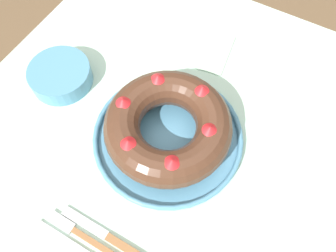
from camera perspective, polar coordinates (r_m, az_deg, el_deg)
ground_plane at (r=1.47m, az=0.10°, el=-15.59°), size 8.00×8.00×0.00m
dining_table at (r=0.86m, az=0.17°, el=-6.69°), size 1.12×1.05×0.73m
serving_dish at (r=0.77m, az=-0.00°, el=-1.85°), size 0.35×0.35×0.03m
bundt_cake at (r=0.72m, az=-0.01°, el=0.02°), size 0.29×0.29×0.09m
fork at (r=0.73m, az=-14.36°, el=-18.19°), size 0.02×0.21×0.01m
cake_knife at (r=0.72m, az=-10.36°, el=-18.50°), size 0.02×0.20×0.01m
side_bowl at (r=0.89m, az=-18.20°, el=8.37°), size 0.16×0.16×0.05m
napkin at (r=0.94m, az=7.46°, el=12.91°), size 0.16×0.12×0.00m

